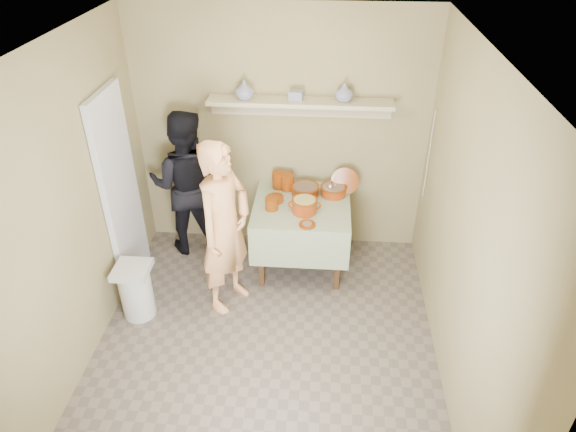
# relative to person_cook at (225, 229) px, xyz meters

# --- Properties ---
(ground) EXTENTS (3.50, 3.50, 0.00)m
(ground) POSITION_rel_person_cook_xyz_m (0.41, -0.65, -0.85)
(ground) COLOR #675B51
(ground) RESTS_ON ground
(tile_panel) EXTENTS (0.06, 0.70, 2.00)m
(tile_panel) POSITION_rel_person_cook_xyz_m (-1.05, 0.30, 0.15)
(tile_panel) COLOR silver
(tile_panel) RESTS_ON ground
(plate_stack_a) EXTENTS (0.13, 0.13, 0.18)m
(plate_stack_a) POSITION_rel_person_cook_xyz_m (0.40, 0.95, -0.00)
(plate_stack_a) COLOR #6C2B0A
(plate_stack_a) RESTS_ON serving_table
(plate_stack_b) EXTENTS (0.14, 0.14, 0.17)m
(plate_stack_b) POSITION_rel_person_cook_xyz_m (0.49, 0.92, -0.01)
(plate_stack_b) COLOR #6C2B0A
(plate_stack_b) RESTS_ON serving_table
(bowl_stack) EXTENTS (0.13, 0.13, 0.13)m
(bowl_stack) POSITION_rel_person_cook_xyz_m (0.37, 0.51, -0.03)
(bowl_stack) COLOR #6C2B0A
(bowl_stack) RESTS_ON serving_table
(empty_bowl) EXTENTS (0.18, 0.18, 0.05)m
(empty_bowl) POSITION_rel_person_cook_xyz_m (0.39, 0.67, -0.07)
(empty_bowl) COLOR #6C2B0A
(empty_bowl) RESTS_ON serving_table
(propped_lid) EXTENTS (0.29, 0.12, 0.28)m
(propped_lid) POSITION_rel_person_cook_xyz_m (1.09, 0.92, 0.03)
(propped_lid) COLOR #6C2B0A
(propped_lid) RESTS_ON serving_table
(vase_right) EXTENTS (0.21, 0.21, 0.18)m
(vase_right) POSITION_rel_person_cook_xyz_m (1.03, 0.98, 0.96)
(vase_right) COLOR navy
(vase_right) RESTS_ON wall_shelf
(vase_left) EXTENTS (0.22, 0.22, 0.19)m
(vase_left) POSITION_rel_person_cook_xyz_m (0.08, 0.96, 0.96)
(vase_left) COLOR navy
(vase_left) RESTS_ON wall_shelf
(ceramic_box) EXTENTS (0.14, 0.11, 0.09)m
(ceramic_box) POSITION_rel_person_cook_xyz_m (0.58, 0.97, 0.91)
(ceramic_box) COLOR navy
(ceramic_box) RESTS_ON wall_shelf
(person_cook) EXTENTS (0.65, 0.74, 1.71)m
(person_cook) POSITION_rel_person_cook_xyz_m (0.00, 0.00, 0.00)
(person_cook) COLOR #E9A065
(person_cook) RESTS_ON ground
(person_helper) EXTENTS (0.82, 0.65, 1.62)m
(person_helper) POSITION_rel_person_cook_xyz_m (-0.57, 0.87, -0.04)
(person_helper) COLOR black
(person_helper) RESTS_ON ground
(room_shell) EXTENTS (3.04, 3.54, 2.62)m
(room_shell) POSITION_rel_person_cook_xyz_m (0.41, -0.65, 0.76)
(room_shell) COLOR #96895C
(room_shell) RESTS_ON ground
(serving_table) EXTENTS (0.97, 0.97, 0.76)m
(serving_table) POSITION_rel_person_cook_xyz_m (0.66, 0.63, -0.21)
(serving_table) COLOR #4C2D16
(serving_table) RESTS_ON ground
(cazuela_meat_a) EXTENTS (0.30, 0.30, 0.10)m
(cazuela_meat_a) POSITION_rel_person_cook_xyz_m (0.69, 0.82, -0.03)
(cazuela_meat_a) COLOR maroon
(cazuela_meat_a) RESTS_ON serving_table
(cazuela_meat_b) EXTENTS (0.28, 0.28, 0.10)m
(cazuela_meat_b) POSITION_rel_person_cook_xyz_m (0.98, 0.84, -0.03)
(cazuela_meat_b) COLOR maroon
(cazuela_meat_b) RESTS_ON serving_table
(ladle) EXTENTS (0.08, 0.26, 0.19)m
(ladle) POSITION_rel_person_cook_xyz_m (0.95, 0.81, 0.02)
(ladle) COLOR silver
(ladle) RESTS_ON cazuela_meat_b
(cazuela_rice) EXTENTS (0.33, 0.25, 0.14)m
(cazuela_rice) POSITION_rel_person_cook_xyz_m (0.70, 0.48, -0.01)
(cazuela_rice) COLOR maroon
(cazuela_rice) RESTS_ON serving_table
(front_plate) EXTENTS (0.16, 0.16, 0.03)m
(front_plate) POSITION_rel_person_cook_xyz_m (0.73, 0.25, -0.08)
(front_plate) COLOR #6C2B0A
(front_plate) RESTS_ON serving_table
(wall_shelf) EXTENTS (1.80, 0.25, 0.21)m
(wall_shelf) POSITION_rel_person_cook_xyz_m (0.61, 1.01, 0.82)
(wall_shelf) COLOR #C0B48F
(wall_shelf) RESTS_ON room_shell
(trash_bin) EXTENTS (0.32, 0.32, 0.56)m
(trash_bin) POSITION_rel_person_cook_xyz_m (-0.83, -0.25, -0.57)
(trash_bin) COLOR silver
(trash_bin) RESTS_ON ground
(electrical_cord) EXTENTS (0.01, 0.05, 0.90)m
(electrical_cord) POSITION_rel_person_cook_xyz_m (1.88, 0.83, 0.40)
(electrical_cord) COLOR silver
(electrical_cord) RESTS_ON wall_shelf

